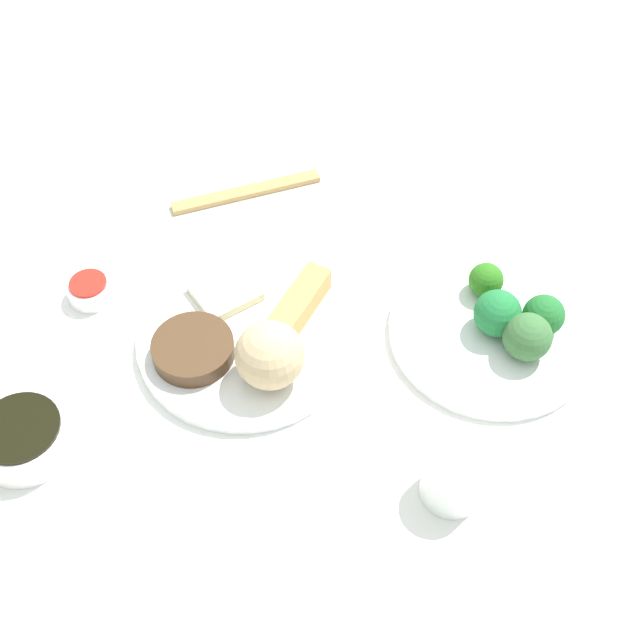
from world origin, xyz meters
TOP-DOWN VIEW (x-y plane):
  - tabletop at (0.00, 0.00)m, footprint 2.20×2.20m
  - main_plate at (0.00, 0.01)m, footprint 0.25×0.25m
  - rice_scoop at (0.06, -0.03)m, footprint 0.08×0.08m
  - spring_roll at (0.04, 0.06)m, footprint 0.03×0.11m
  - crab_rangoon_wonton at (-0.05, 0.05)m, footprint 0.09×0.09m
  - stir_fry_heap at (-0.04, -0.05)m, footprint 0.09×0.09m
  - broccoli_plate at (0.25, 0.15)m, footprint 0.24×0.24m
  - broccoli_floret_0 at (0.22, 0.20)m, footprint 0.04×0.04m
  - broccoli_floret_1 at (0.29, 0.13)m, footprint 0.06×0.06m
  - broccoli_floret_2 at (0.30, 0.18)m, footprint 0.05×0.05m
  - broccoli_floret_3 at (0.25, 0.15)m, footprint 0.06×0.06m
  - soy_sauce_bowl at (-0.14, -0.22)m, footprint 0.11×0.11m
  - soy_sauce_bowl_liquid at (-0.14, -0.22)m, footprint 0.09×0.09m
  - sauce_ramekin_sweet_and_sour at (-0.20, -0.02)m, footprint 0.05×0.05m
  - sauce_ramekin_sweet_and_sour_liquid at (-0.20, -0.02)m, footprint 0.04×0.04m
  - teacup at (0.28, -0.06)m, footprint 0.06×0.06m
  - chopsticks_pair at (-0.13, 0.23)m, footprint 0.16×0.17m

SIDE VIEW (x-z plane):
  - tabletop at x=0.00m, z-range 0.00..0.02m
  - chopsticks_pair at x=-0.13m, z-range 0.02..0.03m
  - broccoli_plate at x=0.25m, z-range 0.02..0.03m
  - main_plate at x=0.00m, z-range 0.02..0.04m
  - sauce_ramekin_sweet_and_sour at x=-0.20m, z-range 0.02..0.04m
  - soy_sauce_bowl at x=-0.14m, z-range 0.02..0.05m
  - crab_rangoon_wonton at x=-0.05m, z-range 0.04..0.05m
  - sauce_ramekin_sweet_and_sour_liquid at x=-0.20m, z-range 0.04..0.05m
  - stir_fry_heap at x=-0.04m, z-range 0.04..0.06m
  - teacup at x=0.28m, z-range 0.02..0.07m
  - spring_roll at x=0.04m, z-range 0.04..0.07m
  - broccoli_floret_0 at x=0.22m, z-range 0.03..0.08m
  - soy_sauce_bowl_liquid at x=-0.14m, z-range 0.05..0.06m
  - broccoli_floret_2 at x=0.30m, z-range 0.03..0.08m
  - broccoli_floret_3 at x=0.25m, z-range 0.03..0.09m
  - broccoli_floret_1 at x=0.29m, z-range 0.03..0.09m
  - rice_scoop at x=0.06m, z-range 0.04..0.11m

